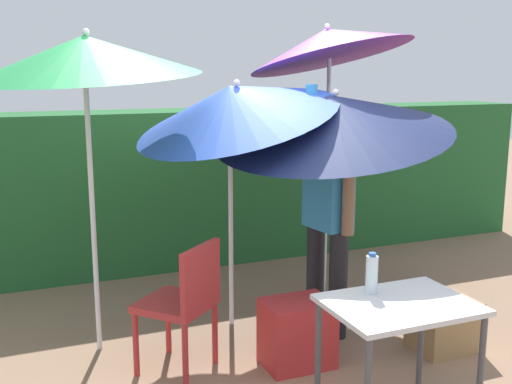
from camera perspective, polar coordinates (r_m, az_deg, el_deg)
ground_plane at (r=4.61m, az=1.46°, el=-14.24°), size 24.00×24.00×0.00m
hedge_row at (r=6.40m, az=-6.65°, el=0.49°), size 8.00×0.70×1.59m
umbrella_rainbow at (r=4.56m, az=-2.13°, el=8.21°), size 1.60×1.56×2.16m
umbrella_orange at (r=5.60m, az=6.74°, el=13.52°), size 1.53×1.49×2.59m
umbrella_yellow at (r=4.62m, az=6.99°, el=7.05°), size 1.86×1.82×2.07m
umbrella_navy at (r=4.28m, az=-15.58°, el=12.04°), size 1.55×1.54×2.30m
person_vendor at (r=4.61m, az=6.70°, el=-1.94°), size 0.28×0.56×1.88m
chair_plastic at (r=4.10m, az=-6.68°, el=-9.88°), size 0.62×0.62×0.89m
cooler_box at (r=4.28m, az=3.85°, el=-12.97°), size 0.46×0.34×0.46m
crate_cardboard at (r=4.71m, az=17.08°, el=-11.71°), size 0.43×0.35×0.37m
folding_table at (r=3.53m, az=13.19°, el=-11.31°), size 0.80×0.60×0.74m
bottle_water at (r=3.56m, az=10.72°, el=-7.52°), size 0.07×0.07×0.24m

